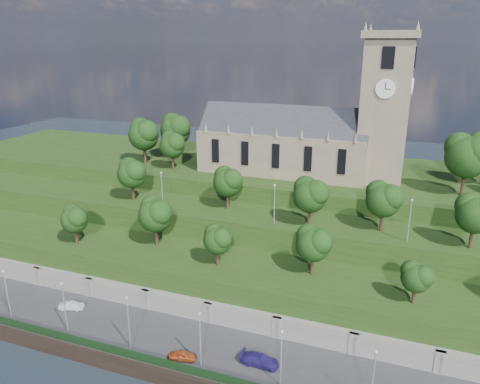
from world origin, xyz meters
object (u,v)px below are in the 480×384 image
at_px(car_left, 183,356).
at_px(car_right, 260,360).
at_px(church, 309,135).
at_px(car_middle, 71,306).

bearing_deg(car_left, car_right, -90.38).
bearing_deg(car_right, church, 5.85).
relative_size(car_middle, car_right, 0.74).
distance_m(church, car_left, 47.97).
xyz_separation_m(church, car_left, (-5.34, -43.31, -19.94)).
bearing_deg(car_left, church, -22.18).
height_order(church, car_right, church).
bearing_deg(church, car_left, -97.03).
height_order(church, car_left, church).
bearing_deg(church, car_middle, -123.75).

